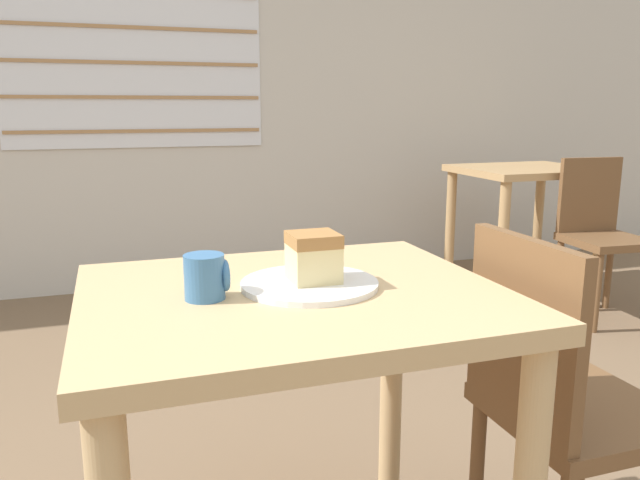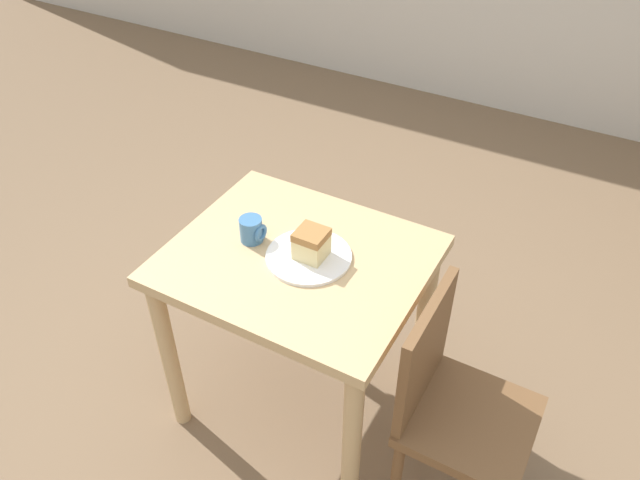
# 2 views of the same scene
# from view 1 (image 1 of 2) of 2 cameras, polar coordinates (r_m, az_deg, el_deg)

# --- Properties ---
(wall_back) EXTENTS (10.00, 0.10, 2.80)m
(wall_back) POSITION_cam_1_polar(r_m,az_deg,el_deg) (4.00, -15.75, 15.72)
(wall_back) COLOR beige
(wall_back) RESTS_ON ground_plane
(dining_table_near) EXTENTS (0.83, 0.70, 0.77)m
(dining_table_near) POSITION_cam_1_polar(r_m,az_deg,el_deg) (1.29, -2.41, -10.53)
(dining_table_near) COLOR tan
(dining_table_near) RESTS_ON ground_plane
(dining_table_far) EXTENTS (0.77, 0.66, 0.77)m
(dining_table_far) POSITION_cam_1_polar(r_m,az_deg,el_deg) (3.95, 18.21, 4.16)
(dining_table_far) COLOR tan
(dining_table_far) RESTS_ON ground_plane
(chair_near_window) EXTENTS (0.38, 0.38, 0.85)m
(chair_near_window) POSITION_cam_1_polar(r_m,az_deg,el_deg) (1.55, 21.07, -13.55)
(chair_near_window) COLOR brown
(chair_near_window) RESTS_ON ground_plane
(chair_far_corner) EXTENTS (0.41, 0.41, 0.85)m
(chair_far_corner) POSITION_cam_1_polar(r_m,az_deg,el_deg) (3.64, 24.22, 0.73)
(chair_far_corner) COLOR brown
(chair_far_corner) RESTS_ON ground_plane
(plate) EXTENTS (0.28, 0.28, 0.01)m
(plate) POSITION_cam_1_polar(r_m,az_deg,el_deg) (1.26, -0.96, -4.05)
(plate) COLOR white
(plate) RESTS_ON dining_table_near
(cake_slice) EXTENTS (0.10, 0.10, 0.10)m
(cake_slice) POSITION_cam_1_polar(r_m,az_deg,el_deg) (1.25, -0.60, -1.55)
(cake_slice) COLOR beige
(cake_slice) RESTS_ON plate
(coffee_mug) EXTENTS (0.08, 0.08, 0.09)m
(coffee_mug) POSITION_cam_1_polar(r_m,az_deg,el_deg) (1.20, -10.36, -3.33)
(coffee_mug) COLOR teal
(coffee_mug) RESTS_ON dining_table_near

